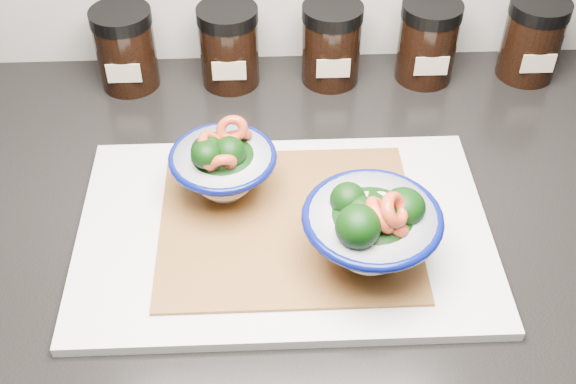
{
  "coord_description": "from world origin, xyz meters",
  "views": [
    {
      "loc": [
        -0.14,
        0.84,
        1.48
      ],
      "look_at": [
        -0.12,
        1.4,
        0.96
      ],
      "focal_mm": 45.0,
      "sensor_mm": 36.0,
      "label": 1
    }
  ],
  "objects_px": {
    "spice_jar_b": "(229,46)",
    "spice_jar_c": "(331,44)",
    "cutting_board": "(284,231)",
    "spice_jar_e": "(532,39)",
    "spice_jar_a": "(126,48)",
    "spice_jar_d": "(428,42)",
    "bowl_right": "(371,229)",
    "bowl_left": "(222,165)"
  },
  "relations": [
    {
      "from": "bowl_left",
      "to": "spice_jar_d",
      "type": "xyz_separation_m",
      "value": [
        0.27,
        0.24,
        0.0
      ]
    },
    {
      "from": "cutting_board",
      "to": "spice_jar_e",
      "type": "bearing_deg",
      "value": 40.39
    },
    {
      "from": "bowl_left",
      "to": "spice_jar_e",
      "type": "bearing_deg",
      "value": 30.13
    },
    {
      "from": "bowl_right",
      "to": "spice_jar_c",
      "type": "xyz_separation_m",
      "value": [
        -0.01,
        0.35,
        -0.0
      ]
    },
    {
      "from": "spice_jar_d",
      "to": "spice_jar_e",
      "type": "bearing_deg",
      "value": 0.0
    },
    {
      "from": "spice_jar_b",
      "to": "spice_jar_c",
      "type": "height_order",
      "value": "same"
    },
    {
      "from": "bowl_left",
      "to": "spice_jar_c",
      "type": "distance_m",
      "value": 0.28
    },
    {
      "from": "bowl_left",
      "to": "spice_jar_c",
      "type": "height_order",
      "value": "bowl_left"
    },
    {
      "from": "cutting_board",
      "to": "spice_jar_c",
      "type": "bearing_deg",
      "value": 75.82
    },
    {
      "from": "bowl_right",
      "to": "spice_jar_e",
      "type": "distance_m",
      "value": 0.44
    },
    {
      "from": "bowl_left",
      "to": "bowl_right",
      "type": "xyz_separation_m",
      "value": [
        0.15,
        -0.11,
        0.01
      ]
    },
    {
      "from": "bowl_right",
      "to": "spice_jar_a",
      "type": "bearing_deg",
      "value": 129.29
    },
    {
      "from": "bowl_right",
      "to": "spice_jar_d",
      "type": "height_order",
      "value": "bowl_right"
    },
    {
      "from": "bowl_right",
      "to": "spice_jar_c",
      "type": "relative_size",
      "value": 1.25
    },
    {
      "from": "bowl_right",
      "to": "bowl_left",
      "type": "bearing_deg",
      "value": 144.32
    },
    {
      "from": "spice_jar_e",
      "to": "spice_jar_a",
      "type": "bearing_deg",
      "value": 180.0
    },
    {
      "from": "bowl_left",
      "to": "spice_jar_d",
      "type": "distance_m",
      "value": 0.37
    },
    {
      "from": "spice_jar_a",
      "to": "spice_jar_e",
      "type": "height_order",
      "value": "same"
    },
    {
      "from": "spice_jar_b",
      "to": "bowl_right",
      "type": "bearing_deg",
      "value": -67.08
    },
    {
      "from": "spice_jar_a",
      "to": "spice_jar_b",
      "type": "xyz_separation_m",
      "value": [
        0.14,
        0.0,
        0.0
      ]
    },
    {
      "from": "spice_jar_a",
      "to": "bowl_right",
      "type": "bearing_deg",
      "value": -50.71
    },
    {
      "from": "spice_jar_d",
      "to": "spice_jar_c",
      "type": "bearing_deg",
      "value": 180.0
    },
    {
      "from": "spice_jar_c",
      "to": "spice_jar_e",
      "type": "relative_size",
      "value": 1.0
    },
    {
      "from": "bowl_left",
      "to": "bowl_right",
      "type": "bearing_deg",
      "value": -35.68
    },
    {
      "from": "bowl_right",
      "to": "spice_jar_a",
      "type": "distance_m",
      "value": 0.45
    },
    {
      "from": "cutting_board",
      "to": "spice_jar_e",
      "type": "relative_size",
      "value": 3.98
    },
    {
      "from": "spice_jar_a",
      "to": "spice_jar_b",
      "type": "distance_m",
      "value": 0.14
    },
    {
      "from": "spice_jar_e",
      "to": "cutting_board",
      "type": "bearing_deg",
      "value": -139.61
    },
    {
      "from": "cutting_board",
      "to": "spice_jar_d",
      "type": "relative_size",
      "value": 3.98
    },
    {
      "from": "spice_jar_b",
      "to": "spice_jar_e",
      "type": "bearing_deg",
      "value": 0.0
    },
    {
      "from": "cutting_board",
      "to": "spice_jar_e",
      "type": "xyz_separation_m",
      "value": [
        0.35,
        0.3,
        0.05
      ]
    },
    {
      "from": "spice_jar_a",
      "to": "spice_jar_c",
      "type": "xyz_separation_m",
      "value": [
        0.28,
        0.0,
        0.0
      ]
    },
    {
      "from": "cutting_board",
      "to": "spice_jar_b",
      "type": "relative_size",
      "value": 3.98
    },
    {
      "from": "cutting_board",
      "to": "bowl_left",
      "type": "xyz_separation_m",
      "value": [
        -0.07,
        0.06,
        0.05
      ]
    },
    {
      "from": "cutting_board",
      "to": "spice_jar_b",
      "type": "distance_m",
      "value": 0.31
    },
    {
      "from": "bowl_left",
      "to": "spice_jar_a",
      "type": "xyz_separation_m",
      "value": [
        -0.14,
        0.24,
        0.0
      ]
    },
    {
      "from": "spice_jar_a",
      "to": "spice_jar_d",
      "type": "xyz_separation_m",
      "value": [
        0.41,
        0.0,
        0.0
      ]
    },
    {
      "from": "cutting_board",
      "to": "spice_jar_a",
      "type": "distance_m",
      "value": 0.37
    },
    {
      "from": "spice_jar_b",
      "to": "spice_jar_d",
      "type": "bearing_deg",
      "value": 0.0
    },
    {
      "from": "cutting_board",
      "to": "spice_jar_a",
      "type": "relative_size",
      "value": 3.98
    },
    {
      "from": "bowl_right",
      "to": "spice_jar_a",
      "type": "relative_size",
      "value": 1.25
    },
    {
      "from": "spice_jar_a",
      "to": "spice_jar_d",
      "type": "distance_m",
      "value": 0.41
    }
  ]
}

